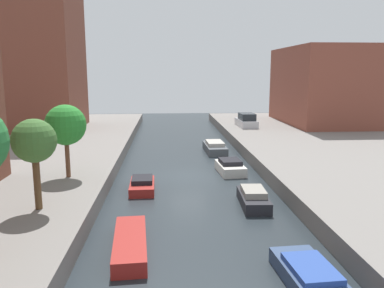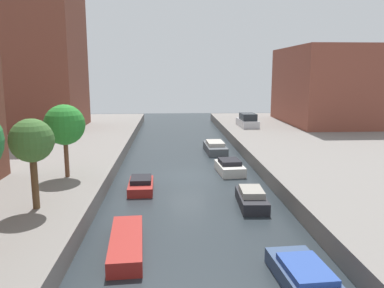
# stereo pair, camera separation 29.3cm
# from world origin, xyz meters

# --- Properties ---
(ground_plane) EXTENTS (84.00, 84.00, 0.00)m
(ground_plane) POSITION_xyz_m (0.00, 0.00, 0.00)
(ground_plane) COLOR #232B30
(apartment_tower_far) EXTENTS (10.00, 9.69, 20.60)m
(apartment_tower_far) POSITION_xyz_m (-16.00, 17.60, 11.30)
(apartment_tower_far) COLOR brown
(apartment_tower_far) RESTS_ON quay_left
(low_block_right) EXTENTS (10.00, 14.80, 9.06)m
(low_block_right) POSITION_xyz_m (18.00, 20.10, 5.53)
(low_block_right) COLOR brown
(low_block_right) RESTS_ON quay_right
(street_tree_1) EXTENTS (1.95, 1.95, 4.13)m
(street_tree_1) POSITION_xyz_m (-7.33, -8.99, 4.09)
(street_tree_1) COLOR brown
(street_tree_1) RESTS_ON quay_left
(street_tree_2) EXTENTS (2.37, 2.37, 4.30)m
(street_tree_2) POSITION_xyz_m (-7.33, -3.47, 4.09)
(street_tree_2) COLOR brown
(street_tree_2) RESTS_ON quay_left
(parked_car) EXTENTS (1.92, 4.47, 1.55)m
(parked_car) POSITION_xyz_m (7.67, 17.28, 1.64)
(parked_car) COLOR #B7B7BC
(parked_car) RESTS_ON quay_right
(moored_boat_left_1) EXTENTS (1.60, 4.62, 0.62)m
(moored_boat_left_1) POSITION_xyz_m (-3.02, -11.45, 0.31)
(moored_boat_left_1) COLOR maroon
(moored_boat_left_1) RESTS_ON ground_plane
(moored_boat_left_2) EXTENTS (1.54, 3.15, 0.80)m
(moored_boat_left_2) POSITION_xyz_m (-3.01, -3.28, 0.34)
(moored_boat_left_2) COLOR maroon
(moored_boat_left_2) RESTS_ON ground_plane
(moored_boat_right_1) EXTENTS (1.86, 3.96, 0.78)m
(moored_boat_right_1) POSITION_xyz_m (3.28, -14.56, 0.34)
(moored_boat_right_1) COLOR #33476B
(moored_boat_right_1) RESTS_ON ground_plane
(moored_boat_right_2) EXTENTS (1.53, 3.45, 0.95)m
(moored_boat_right_2) POSITION_xyz_m (3.16, -6.42, 0.41)
(moored_boat_right_2) COLOR #232328
(moored_boat_right_2) RESTS_ON ground_plane
(moored_boat_right_3) EXTENTS (1.88, 3.39, 0.97)m
(moored_boat_right_3) POSITION_xyz_m (3.06, 0.59, 0.42)
(moored_boat_right_3) COLOR beige
(moored_boat_right_3) RESTS_ON ground_plane
(moored_boat_right_4) EXTENTS (1.81, 4.53, 0.99)m
(moored_boat_right_4) POSITION_xyz_m (2.88, 8.02, 0.43)
(moored_boat_right_4) COLOR #4C5156
(moored_boat_right_4) RESTS_ON ground_plane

